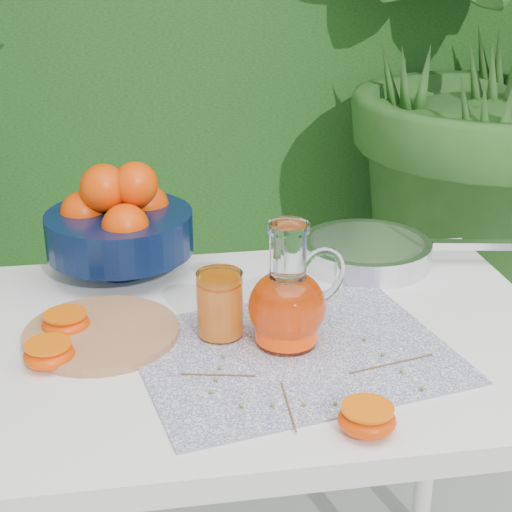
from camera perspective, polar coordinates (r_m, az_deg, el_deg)
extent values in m
imported|color=#2B5B1F|center=(2.61, 15.03, 14.44)|extent=(2.86, 2.86, 2.03)
cube|color=white|center=(1.30, 0.14, -6.44)|extent=(1.00, 0.70, 0.04)
cylinder|color=white|center=(1.76, -16.57, -13.26)|extent=(0.04, 0.04, 0.71)
cylinder|color=white|center=(1.86, 12.64, -10.79)|extent=(0.04, 0.04, 0.71)
cube|color=#0E184F|center=(1.23, 2.72, -7.01)|extent=(0.54, 0.45, 0.00)
cylinder|color=#AC764E|center=(1.30, -11.15, -5.53)|extent=(0.33, 0.33, 0.02)
cylinder|color=black|center=(1.53, -9.72, -0.41)|extent=(0.12, 0.12, 0.04)
cylinder|color=black|center=(1.50, -9.87, 1.72)|extent=(0.32, 0.32, 0.08)
sphere|color=#FB3702|center=(1.51, -12.46, 3.03)|extent=(0.10, 0.10, 0.09)
sphere|color=#FB3702|center=(1.53, -7.95, 3.59)|extent=(0.10, 0.10, 0.09)
sphere|color=#FB3702|center=(1.43, -9.47, 2.06)|extent=(0.10, 0.10, 0.09)
sphere|color=#FB3702|center=(1.56, -10.45, 3.76)|extent=(0.10, 0.10, 0.09)
sphere|color=#FB3702|center=(1.48, -10.99, 4.90)|extent=(0.10, 0.10, 0.09)
sphere|color=#FB3702|center=(1.47, -8.76, 5.17)|extent=(0.10, 0.10, 0.08)
cylinder|color=white|center=(1.26, 2.23, -6.10)|extent=(0.13, 0.13, 0.01)
ellipsoid|color=white|center=(1.23, 2.27, -3.68)|extent=(0.16, 0.16, 0.12)
cylinder|color=white|center=(1.19, 2.33, 0.19)|extent=(0.08, 0.08, 0.08)
cylinder|color=white|center=(1.18, 2.37, 2.10)|extent=(0.09, 0.09, 0.01)
torus|color=white|center=(1.25, 4.70, -1.45)|extent=(0.09, 0.05, 0.10)
cylinder|color=#E23905|center=(1.24, 2.26, -4.21)|extent=(0.13, 0.13, 0.09)
cylinder|color=white|center=(1.26, -2.64, -3.52)|extent=(0.09, 0.09, 0.11)
cylinder|color=orange|center=(1.26, -2.63, -3.88)|extent=(0.08, 0.08, 0.09)
cylinder|color=#FF5807|center=(1.24, -2.67, -1.98)|extent=(0.07, 0.07, 0.00)
cylinder|color=silver|center=(1.56, 8.00, 0.29)|extent=(0.30, 0.30, 0.05)
cylinder|color=white|center=(1.55, 8.04, 0.95)|extent=(0.26, 0.26, 0.01)
cube|color=silver|center=(1.60, 16.01, 0.79)|extent=(0.19, 0.06, 0.01)
ellipsoid|color=#FB3702|center=(1.24, -14.82, -6.95)|extent=(0.10, 0.10, 0.04)
cylinder|color=#FF5807|center=(1.23, -14.90, -6.24)|extent=(0.09, 0.09, 0.00)
ellipsoid|color=#FB3702|center=(1.32, -13.66, -4.82)|extent=(0.10, 0.10, 0.04)
cylinder|color=#FF5807|center=(1.31, -13.73, -4.14)|extent=(0.09, 0.09, 0.00)
ellipsoid|color=#FB3702|center=(1.06, 8.07, -11.69)|extent=(0.10, 0.10, 0.04)
cylinder|color=#FF5807|center=(1.05, 8.12, -10.91)|extent=(0.09, 0.09, 0.00)
cylinder|color=brown|center=(1.10, 2.37, -10.82)|extent=(0.01, 0.12, 0.00)
sphere|color=olive|center=(1.10, -1.07, -10.77)|extent=(0.01, 0.01, 0.01)
sphere|color=olive|center=(1.10, 1.23, -10.73)|extent=(0.01, 0.01, 0.01)
sphere|color=olive|center=(1.10, 3.51, -10.67)|extent=(0.01, 0.01, 0.01)
sphere|color=olive|center=(1.11, 5.78, -10.60)|extent=(0.01, 0.01, 0.01)
cylinder|color=brown|center=(1.21, 9.84, -7.71)|extent=(0.14, 0.04, 0.00)
sphere|color=olive|center=(1.27, 7.91, -5.97)|extent=(0.01, 0.01, 0.01)
sphere|color=olive|center=(1.23, 9.18, -7.04)|extent=(0.01, 0.01, 0.01)
sphere|color=olive|center=(1.19, 10.54, -8.17)|extent=(0.01, 0.01, 0.01)
sphere|color=olive|center=(1.16, 11.99, -9.37)|extent=(0.01, 0.01, 0.01)
cylinder|color=brown|center=(1.17, -2.80, -8.62)|extent=(0.11, 0.03, 0.00)
sphere|color=olive|center=(1.13, -3.27, -9.82)|extent=(0.01, 0.01, 0.01)
sphere|color=olive|center=(1.16, -2.95, -8.93)|extent=(0.01, 0.01, 0.01)
sphere|color=olive|center=(1.18, -2.65, -8.08)|extent=(0.01, 0.01, 0.01)
sphere|color=olive|center=(1.21, -2.37, -7.28)|extent=(0.01, 0.01, 0.01)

